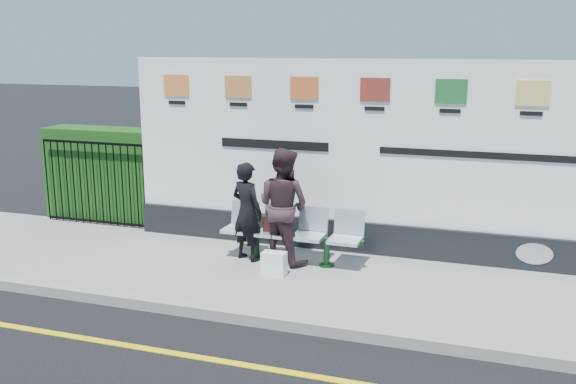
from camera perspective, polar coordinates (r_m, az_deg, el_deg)
The scene contains 12 objects.
ground at distance 7.03m, azimuth -3.16°, elevation -15.25°, with size 80.00×80.00×0.00m, color black.
pavement at distance 9.17m, azimuth 2.63°, elevation -7.89°, with size 14.00×3.00×0.12m, color gray.
kerb at distance 7.84m, azimuth -0.43°, elevation -11.53°, with size 14.00×0.18×0.14m, color gray.
yellow_line at distance 7.03m, azimuth -3.16°, elevation -15.22°, with size 14.00×0.10×0.01m, color yellow.
billboard at distance 9.96m, azimuth 7.61°, elevation 1.84°, with size 8.00×0.30×3.00m.
hedge at distance 12.41m, azimuth -15.69°, elevation 1.56°, with size 2.35×0.70×1.70m, color #194715.
railing at distance 12.06m, azimuth -16.85°, elevation 0.78°, with size 2.05×0.06×1.54m, color black, non-canonical shape.
bench at distance 9.67m, azimuth 0.26°, elevation -4.94°, with size 2.13×0.56×0.46m, color silver, non-canonical shape.
woman_left at distance 9.66m, azimuth -3.67°, elevation -1.73°, with size 0.55×0.36×1.51m, color black.
woman_right at distance 9.51m, azimuth -0.44°, elevation -1.24°, with size 0.84×0.66×1.74m, color #36232A.
handbag_brown at distance 9.66m, azimuth -1.31°, elevation -2.80°, with size 0.31×0.13×0.24m, color black.
carrier_bag_white at distance 9.15m, azimuth -1.25°, elevation -6.40°, with size 0.34×0.20×0.34m, color white.
Camera 1 is at (2.31, -5.75, 3.33)m, focal length 40.00 mm.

